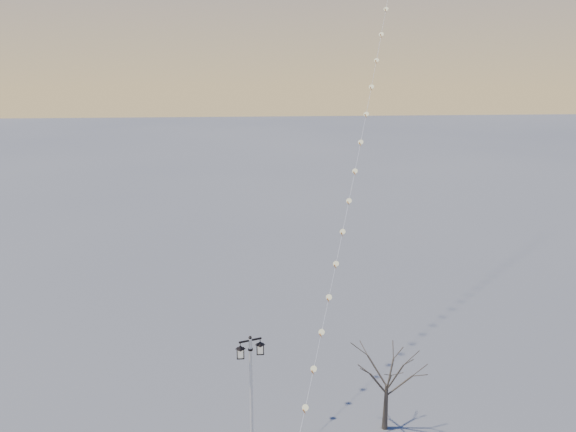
{
  "coord_description": "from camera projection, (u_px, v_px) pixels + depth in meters",
  "views": [
    {
      "loc": [
        -1.15,
        -22.49,
        17.48
      ],
      "look_at": [
        0.84,
        4.68,
        9.91
      ],
      "focal_mm": 36.2,
      "sensor_mm": 36.0,
      "label": 1
    }
  ],
  "objects": [
    {
      "name": "street_lamp",
      "position": [
        251.0,
        386.0,
        26.13
      ],
      "size": [
        1.36,
        0.8,
        5.58
      ],
      "rotation": [
        0.0,
        0.0,
        0.34
      ],
      "color": "black",
      "rests_on": "ground"
    },
    {
      "name": "bare_tree",
      "position": [
        387.0,
        373.0,
        27.34
      ],
      "size": [
        2.62,
        2.62,
        4.35
      ],
      "rotation": [
        0.0,
        0.0,
        0.15
      ],
      "color": "#3B3328",
      "rests_on": "ground"
    },
    {
      "name": "kite_train",
      "position": [
        383.0,
        3.0,
        36.71
      ],
      "size": [
        14.2,
        32.53,
        41.56
      ],
      "rotation": [
        0.0,
        0.0,
        -0.03
      ],
      "color": "black",
      "rests_on": "ground"
    }
  ]
}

